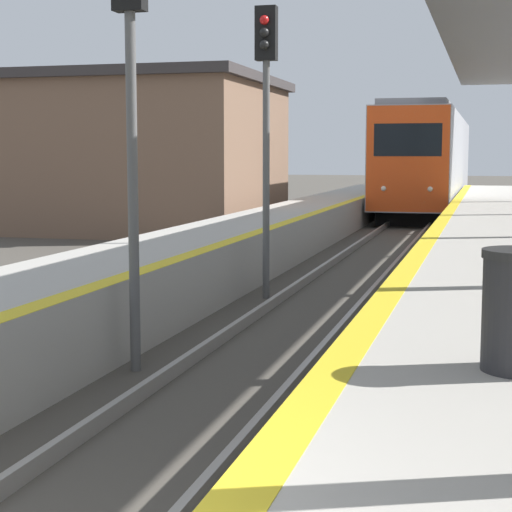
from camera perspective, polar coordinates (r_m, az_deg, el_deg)
train at (r=40.43m, az=11.57°, el=6.28°), size 2.79×23.33×4.38m
signal_near at (r=9.86m, az=-8.38°, el=12.25°), size 0.36×0.31×4.98m
signal_mid at (r=14.77m, az=0.68°, el=10.48°), size 0.36×0.31×4.98m
station_building at (r=29.07m, az=-7.59°, el=6.81°), size 8.62×8.27×5.04m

